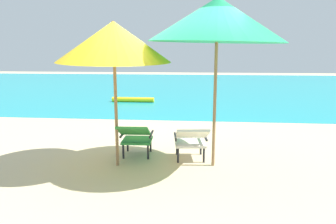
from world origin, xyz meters
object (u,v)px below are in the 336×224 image
Objects in this scene: beach_umbrella_left at (114,42)px; lounge_chair_left at (136,136)px; beach_umbrella_right at (217,20)px; swim_buoy at (133,100)px; lounge_chair_right at (191,139)px.

lounge_chair_left is at bearing 57.78° from beach_umbrella_left.
lounge_chair_left is 0.30× the size of beach_umbrella_right.
swim_buoy is 7.31m from beach_umbrella_right.
swim_buoy is at bearing 99.64° from beach_umbrella_left.
beach_umbrella_right is (2.70, -6.41, 2.24)m from swim_buoy.
beach_umbrella_right reaches higher than lounge_chair_right.
swim_buoy is 6.70m from lounge_chair_right.
beach_umbrella_left is at bearing -166.76° from lounge_chair_right.
lounge_chair_left is 2.37m from beach_umbrella_right.
lounge_chair_left reaches higher than swim_buoy.
beach_umbrella_right is at bearing -9.57° from lounge_chair_left.
beach_umbrella_left is (-0.24, -0.37, 1.61)m from lounge_chair_left.
lounge_chair_right is at bearing -69.69° from swim_buoy.
lounge_chair_left is 0.38× the size of beach_umbrella_left.
swim_buoy is 6.92m from beach_umbrella_left.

